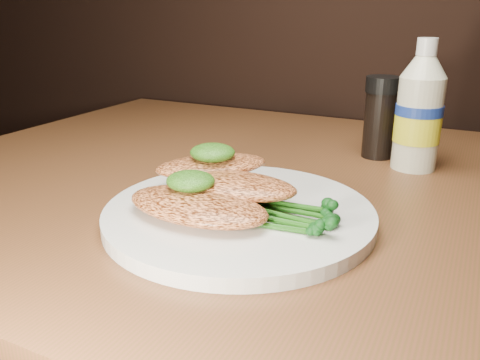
% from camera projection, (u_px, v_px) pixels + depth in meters
% --- Properties ---
extents(plate, '(0.29, 0.29, 0.02)m').
position_uv_depth(plate, '(239.00, 214.00, 0.53)').
color(plate, silver).
rests_on(plate, dining_table).
extents(chicken_front, '(0.16, 0.09, 0.03)m').
position_uv_depth(chicken_front, '(197.00, 206.00, 0.50)').
color(chicken_front, '#E78149').
rests_on(chicken_front, plate).
extents(chicken_mid, '(0.16, 0.09, 0.02)m').
position_uv_depth(chicken_mid, '(230.00, 185.00, 0.54)').
color(chicken_mid, '#E78149').
rests_on(chicken_mid, plate).
extents(chicken_back, '(0.14, 0.14, 0.02)m').
position_uv_depth(chicken_back, '(212.00, 165.00, 0.58)').
color(chicken_back, '#E78149').
rests_on(chicken_back, plate).
extents(pesto_front, '(0.06, 0.05, 0.02)m').
position_uv_depth(pesto_front, '(191.00, 181.00, 0.52)').
color(pesto_front, black).
rests_on(pesto_front, chicken_front).
extents(pesto_back, '(0.06, 0.06, 0.02)m').
position_uv_depth(pesto_back, '(213.00, 152.00, 0.57)').
color(pesto_back, black).
rests_on(pesto_back, chicken_back).
extents(broccolini_bundle, '(0.16, 0.13, 0.02)m').
position_uv_depth(broccolini_bundle, '(282.00, 208.00, 0.50)').
color(broccolini_bundle, '#1B5011').
rests_on(broccolini_bundle, plate).
extents(mayo_bottle, '(0.07, 0.07, 0.18)m').
position_uv_depth(mayo_bottle, '(420.00, 106.00, 0.68)').
color(mayo_bottle, beige).
rests_on(mayo_bottle, dining_table).
extents(pepper_grinder, '(0.06, 0.06, 0.12)m').
position_uv_depth(pepper_grinder, '(380.00, 118.00, 0.74)').
color(pepper_grinder, black).
rests_on(pepper_grinder, dining_table).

